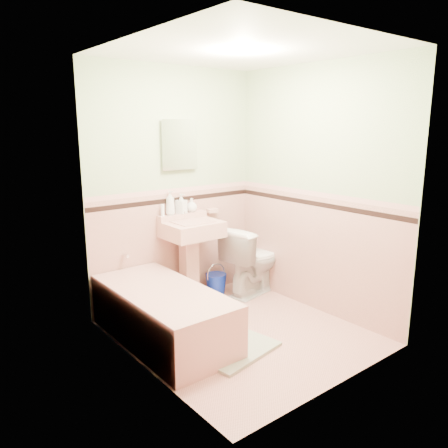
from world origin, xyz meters
TOP-DOWN VIEW (x-y plane):
  - floor at (0.00, 0.00)m, footprint 2.20×2.20m
  - ceiling at (0.00, 0.00)m, footprint 2.20×2.20m
  - wall_back at (0.00, 1.10)m, footprint 2.50×0.00m
  - wall_front at (0.00, -1.10)m, footprint 2.50×0.00m
  - wall_left at (-1.00, 0.00)m, footprint 0.00×2.50m
  - wall_right at (1.00, 0.00)m, footprint 0.00×2.50m
  - wainscot_back at (0.00, 1.09)m, footprint 2.00×0.00m
  - wainscot_front at (0.00, -1.09)m, footprint 2.00×0.00m
  - wainscot_left at (-0.99, 0.00)m, footprint 0.00×2.20m
  - wainscot_right at (0.99, 0.00)m, footprint 0.00×2.20m
  - accent_back at (0.00, 1.08)m, footprint 2.00×0.00m
  - accent_front at (0.00, -1.08)m, footprint 2.00×0.00m
  - accent_left at (-0.98, 0.00)m, footprint 0.00×2.20m
  - accent_right at (0.98, 0.00)m, footprint 0.00×2.20m
  - cap_back at (0.00, 1.08)m, footprint 2.00×0.00m
  - cap_front at (0.00, -1.08)m, footprint 2.00×0.00m
  - cap_left at (-0.98, 0.00)m, footprint 0.00×2.20m
  - cap_right at (0.98, 0.00)m, footprint 0.00×2.20m
  - bathtub at (-0.63, 0.33)m, footprint 0.70×1.50m
  - tub_faucet at (-0.63, 1.05)m, footprint 0.04×0.12m
  - sink at (0.05, 0.86)m, footprint 0.58×0.48m
  - sink_faucet at (0.05, 1.00)m, footprint 0.02×0.02m
  - medicine_cabinet at (0.05, 1.07)m, footprint 0.40×0.04m
  - soap_dish at (0.47, 1.06)m, footprint 0.13×0.08m
  - soap_bottle_left at (-0.10, 1.04)m, footprint 0.12×0.12m
  - soap_bottle_mid at (0.04, 1.04)m, footprint 0.12×0.13m
  - soap_bottle_right at (0.18, 1.04)m, footprint 0.13×0.13m
  - tube at (-0.19, 1.04)m, footprint 0.05×0.05m
  - toilet at (0.79, 0.70)m, footprint 0.84×0.58m
  - bucket at (0.41, 0.92)m, footprint 0.31×0.31m
  - bath_mat at (-0.26, -0.24)m, footprint 0.78×0.59m
  - shoe at (-0.18, -0.13)m, footprint 0.17×0.13m

SIDE VIEW (x-z plane):
  - floor at x=0.00m, z-range 0.00..0.00m
  - bath_mat at x=-0.26m, z-range 0.00..0.03m
  - shoe at x=-0.18m, z-range 0.03..0.09m
  - bucket at x=0.41m, z-range 0.00..0.24m
  - bathtub at x=-0.63m, z-range 0.00..0.45m
  - toilet at x=0.79m, z-range 0.00..0.79m
  - sink at x=0.05m, z-range 0.00..0.91m
  - wainscot_back at x=0.00m, z-range -0.40..1.60m
  - wainscot_front at x=0.00m, z-range -0.40..1.60m
  - wainscot_left at x=-0.99m, z-range -0.50..1.70m
  - wainscot_right at x=0.99m, z-range -0.50..1.70m
  - tub_faucet at x=-0.63m, z-range 0.61..0.65m
  - sink_faucet at x=0.05m, z-range 0.90..1.00m
  - soap_dish at x=0.47m, z-range 0.93..0.97m
  - tube at x=-0.19m, z-range 0.97..1.09m
  - soap_bottle_right at x=0.18m, z-range 0.97..1.12m
  - soap_bottle_mid at x=0.04m, z-range 0.97..1.19m
  - soap_bottle_left at x=-0.10m, z-range 0.97..1.23m
  - accent_left at x=-0.98m, z-range 0.02..2.22m
  - accent_right at x=0.98m, z-range 0.02..2.22m
  - accent_back at x=0.00m, z-range 0.12..2.12m
  - accent_front at x=0.00m, z-range 0.12..2.12m
  - cap_back at x=0.00m, z-range 0.22..2.22m
  - cap_front at x=0.00m, z-range 0.22..2.22m
  - cap_left at x=-0.98m, z-range 0.12..2.32m
  - cap_right at x=0.98m, z-range 0.12..2.32m
  - wall_back at x=0.00m, z-range 0.00..2.50m
  - wall_front at x=0.00m, z-range 0.00..2.50m
  - wall_left at x=-1.00m, z-range 0.00..2.50m
  - wall_right at x=1.00m, z-range 0.00..2.50m
  - medicine_cabinet at x=0.05m, z-range 1.45..1.95m
  - ceiling at x=0.00m, z-range 2.50..2.50m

